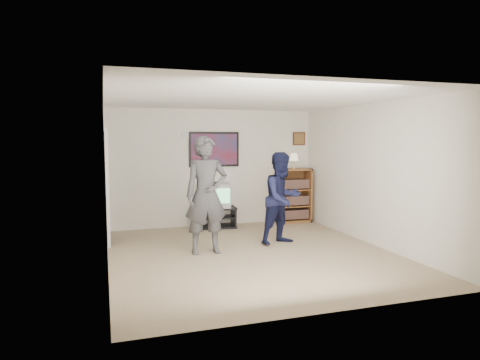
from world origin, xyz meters
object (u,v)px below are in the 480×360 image
bookshelf (294,195)px  media_stand (215,217)px  person_tall (206,195)px  person_short (282,198)px  crt_television (216,195)px

bookshelf → media_stand: bearing=-178.4°
bookshelf → person_tall: bearing=-141.3°
person_short → bookshelf: bearing=41.8°
media_stand → person_tall: size_ratio=0.47×
person_tall → person_short: 1.46m
crt_television → person_short: person_short is taller
bookshelf → person_short: size_ratio=0.74×
media_stand → bookshelf: 1.89m
person_tall → person_short: (1.43, 0.21, -0.14)m
crt_television → person_short: bearing=-56.5°
media_stand → person_short: bearing=-60.3°
crt_television → bookshelf: size_ratio=0.49×
crt_television → person_tall: person_tall is taller
person_tall → media_stand: bearing=71.7°
bookshelf → crt_television: bearing=-178.4°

